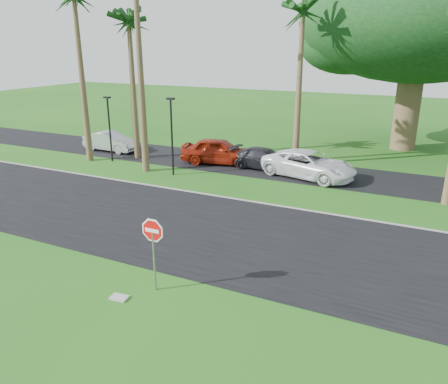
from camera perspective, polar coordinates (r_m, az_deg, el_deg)
The scene contains 16 objects.
ground at distance 17.14m, azimuth -4.62°, elevation -7.50°, with size 120.00×120.00×0.00m, color #1B5615.
road at distance 18.72m, azimuth -1.54°, elevation -5.05°, with size 120.00×8.00×0.02m, color black.
parking_strip at distance 27.93m, azimuth 8.33°, elevation 2.86°, with size 120.00×5.00×0.02m, color black.
curb at distance 22.13m, azimuth 3.24°, elevation -1.18°, with size 120.00×0.12×0.06m, color gray.
stop_sign_near at distance 13.86m, azimuth -9.25°, elevation -6.20°, with size 1.05×0.07×2.62m.
palm_left_far at distance 30.58m, azimuth -19.00°, elevation 22.64°, with size 5.00×5.00×11.50m.
palm_left_mid at distance 30.41m, azimuth -12.30°, elevation 20.46°, with size 5.00×5.00×10.00m.
palm_center at distance 28.37m, azimuth 10.25°, elevation 21.71°, with size 5.00×5.00×10.50m.
canopy_tree at distance 35.29m, azimuth 24.06°, elevation 19.49°, with size 16.50×16.50×13.12m.
streetlight_left at distance 30.27m, azimuth -14.75°, elevation 8.51°, with size 0.45×0.25×4.34m.
streetlight_right at distance 26.23m, azimuth -6.85°, elevation 7.83°, with size 0.45×0.25×4.64m.
car_silver at distance 33.59m, azimuth -14.55°, elevation 6.37°, with size 1.49×4.27×1.41m, color #B6BABE.
car_red at distance 28.99m, azimuth -0.67°, elevation 5.35°, with size 2.00×4.97×1.69m, color maroon.
car_dark at distance 27.90m, azimuth 5.35°, elevation 4.31°, with size 1.81×4.44×1.29m, color black.
car_minivan at distance 26.42m, azimuth 11.04°, elevation 3.52°, with size 2.58×5.60×1.56m, color white.
utility_slab at distance 14.45m, azimuth -13.52°, elevation -13.26°, with size 0.55×0.35×0.06m, color #A4A49C.
Camera 1 is at (7.86, -13.22, 7.56)m, focal length 35.00 mm.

